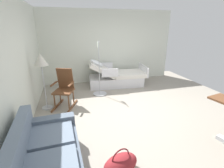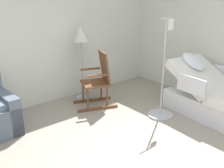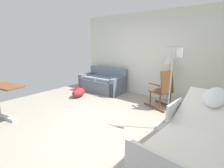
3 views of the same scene
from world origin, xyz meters
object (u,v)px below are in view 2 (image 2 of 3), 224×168
Objects in this scene: hospital_bed at (224,102)px; rocking_chair at (98,80)px; iv_pole at (161,103)px; floor_lamp at (81,39)px.

hospital_bed is 2.03× the size of rocking_chair.
hospital_bed is 2.23m from rocking_chair.
hospital_bed is 1.04m from iv_pole.
rocking_chair is (-1.26, 1.83, 0.20)m from hospital_bed.
iv_pole is (0.59, -1.56, -0.98)m from floor_lamp.
rocking_chair is 1.24m from iv_pole.
rocking_chair is 0.71× the size of floor_lamp.
iv_pole is (-0.71, 0.76, -0.06)m from hospital_bed.
floor_lamp is (-1.30, 2.32, 0.92)m from hospital_bed.
hospital_bed is 2.81m from floor_lamp.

